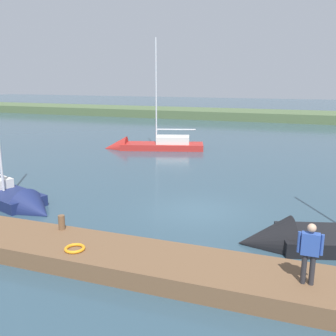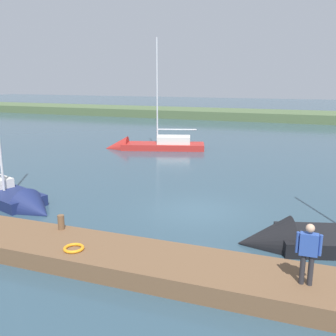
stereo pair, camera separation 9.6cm
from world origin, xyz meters
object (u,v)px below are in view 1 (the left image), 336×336
Objects in this scene: person_on_dock at (310,250)px; mooring_post_near at (62,222)px; sailboat_behind_pier at (9,200)px; sailboat_inner_slip at (148,148)px; life_ring_buoy at (75,248)px.

mooring_post_near is at bearing 83.10° from person_on_dock.
sailboat_behind_pier is (5.28, -3.15, -0.71)m from mooring_post_near.
sailboat_inner_slip reaches higher than mooring_post_near.
life_ring_buoy is 20.50m from sailboat_inner_slip.
sailboat_behind_pier is 5.17× the size of person_on_dock.
sailboat_behind_pier reaches higher than mooring_post_near.
person_on_dock is (-8.28, 0.95, 0.71)m from mooring_post_near.
life_ring_buoy is at bearing -14.57° from sailboat_behind_pier.
life_ring_buoy is 0.08× the size of sailboat_behind_pier.
sailboat_behind_pier is at bearing -30.81° from mooring_post_near.
sailboat_inner_slip reaches higher than person_on_dock.
person_on_dock is (-12.58, 19.36, 1.43)m from sailboat_inner_slip.
sailboat_inner_slip is at bearing -76.86° from mooring_post_near.
sailboat_behind_pier reaches higher than person_on_dock.
sailboat_behind_pier reaches higher than life_ring_buoy.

